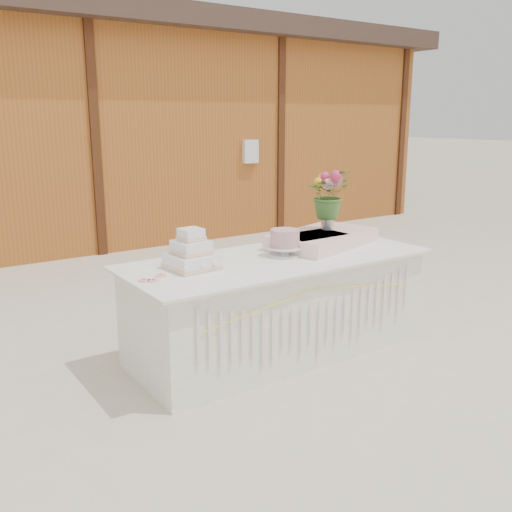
# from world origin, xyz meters

# --- Properties ---
(ground) EXTENTS (80.00, 80.00, 0.00)m
(ground) POSITION_xyz_m (0.00, 0.00, 0.00)
(ground) COLOR beige
(ground) RESTS_ON ground
(barn) EXTENTS (12.60, 4.60, 3.30)m
(barn) POSITION_xyz_m (-0.01, 5.99, 1.68)
(barn) COLOR #9C5020
(barn) RESTS_ON ground
(cake_table) EXTENTS (2.40, 1.00, 0.77)m
(cake_table) POSITION_xyz_m (0.00, -0.00, 0.39)
(cake_table) COLOR white
(cake_table) RESTS_ON ground
(wedding_cake) EXTENTS (0.34, 0.34, 0.29)m
(wedding_cake) POSITION_xyz_m (-0.70, 0.08, 0.87)
(wedding_cake) COLOR white
(wedding_cake) RESTS_ON cake_table
(pink_cake_stand) EXTENTS (0.29, 0.29, 0.21)m
(pink_cake_stand) POSITION_xyz_m (0.08, 0.02, 0.89)
(pink_cake_stand) COLOR silver
(pink_cake_stand) RESTS_ON cake_table
(satin_runner) EXTENTS (1.04, 0.77, 0.12)m
(satin_runner) POSITION_xyz_m (0.55, 0.13, 0.83)
(satin_runner) COLOR #FFD2CD
(satin_runner) RESTS_ON cake_table
(flower_vase) EXTENTS (0.10, 0.10, 0.14)m
(flower_vase) POSITION_xyz_m (0.65, 0.18, 0.96)
(flower_vase) COLOR #BAB9BF
(flower_vase) RESTS_ON satin_runner
(bouquet) EXTENTS (0.41, 0.36, 0.41)m
(bouquet) POSITION_xyz_m (0.65, 0.18, 1.24)
(bouquet) COLOR #3D6A2A
(bouquet) RESTS_ON flower_vase
(loose_flowers) EXTENTS (0.26, 0.41, 0.02)m
(loose_flowers) POSITION_xyz_m (-1.04, 0.03, 0.78)
(loose_flowers) COLOR pink
(loose_flowers) RESTS_ON cake_table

